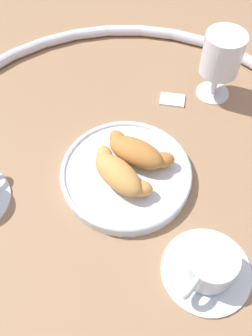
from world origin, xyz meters
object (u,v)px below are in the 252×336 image
object	(u,v)px
croissant_large	(117,173)
juice_glass_left	(222,56)
croissant_small	(137,152)
sugar_packet	(172,99)
coffee_cup_near	(208,266)
pastry_plate	(126,174)

from	to	relation	value
croissant_large	juice_glass_left	distance (m)	0.30
croissant_small	sugar_packet	distance (m)	0.18
coffee_cup_near	pastry_plate	bearing A→B (deg)	141.80
croissant_large	coffee_cup_near	bearing A→B (deg)	-31.54
coffee_cup_near	croissant_large	bearing A→B (deg)	148.46
croissant_small	sugar_packet	world-z (taller)	croissant_small
pastry_plate	croissant_small	distance (m)	0.04
croissant_large	coffee_cup_near	xyz separation A→B (m)	(0.17, -0.10, -0.02)
croissant_small	sugar_packet	size ratio (longest dim) A/B	2.67
pastry_plate	sugar_packet	bearing A→B (deg)	79.90
pastry_plate	croissant_large	size ratio (longest dim) A/B	1.87
croissant_large	croissant_small	distance (m)	0.06
pastry_plate	croissant_small	xyz separation A→B (m)	(0.01, 0.03, 0.03)
croissant_large	sugar_packet	xyz separation A→B (m)	(0.05, 0.23, -0.04)
croissant_large	croissant_small	size ratio (longest dim) A/B	0.91
juice_glass_left	pastry_plate	bearing A→B (deg)	-113.99
pastry_plate	sugar_packet	size ratio (longest dim) A/B	4.54
croissant_large	sugar_packet	bearing A→B (deg)	78.80
croissant_small	sugar_packet	bearing A→B (deg)	81.74
juice_glass_left	sugar_packet	size ratio (longest dim) A/B	2.80
pastry_plate	sugar_packet	xyz separation A→B (m)	(0.04, 0.21, -0.01)
pastry_plate	coffee_cup_near	xyz separation A→B (m)	(0.16, -0.13, 0.01)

